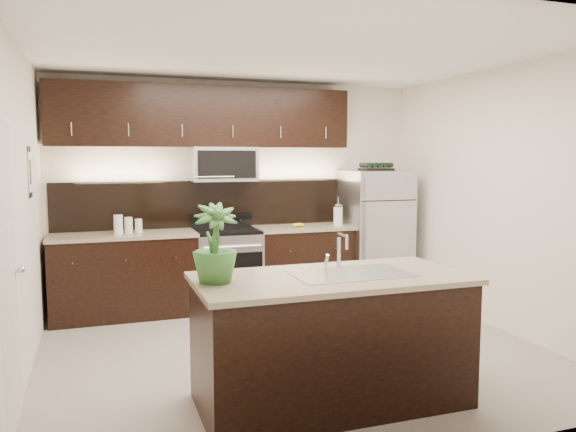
{
  "coord_description": "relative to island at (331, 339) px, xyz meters",
  "views": [
    {
      "loc": [
        -1.68,
        -4.74,
        1.78
      ],
      "look_at": [
        0.13,
        0.55,
        1.2
      ],
      "focal_mm": 35.0,
      "sensor_mm": 36.0,
      "label": 1
    }
  ],
  "objects": [
    {
      "name": "wine_rack",
      "position": [
        1.79,
        2.74,
        1.19
      ],
      "size": [
        0.4,
        0.25,
        0.1
      ],
      "color": "black",
      "rests_on": "refrigerator"
    },
    {
      "name": "room_walls",
      "position": [
        -0.0,
        1.07,
        1.22
      ],
      "size": [
        4.52,
        4.02,
        2.71
      ],
      "color": "silver",
      "rests_on": "ground"
    },
    {
      "name": "ground",
      "position": [
        0.11,
        1.11,
        -0.47
      ],
      "size": [
        4.5,
        4.5,
        0.0
      ],
      "primitive_type": "plane",
      "color": "gray",
      "rests_on": "ground"
    },
    {
      "name": "sink_faucet",
      "position": [
        0.15,
        0.01,
        0.48
      ],
      "size": [
        0.84,
        0.5,
        0.28
      ],
      "color": "silver",
      "rests_on": "island"
    },
    {
      "name": "upper_fixtures",
      "position": [
        -0.32,
        2.94,
        1.67
      ],
      "size": [
        3.49,
        0.4,
        1.66
      ],
      "color": "black",
      "rests_on": "counter_run"
    },
    {
      "name": "bananas",
      "position": [
        0.68,
        2.72,
        0.49
      ],
      "size": [
        0.18,
        0.16,
        0.05
      ],
      "primitive_type": "ellipsoid",
      "rotation": [
        0.0,
        0.0,
        0.26
      ],
      "color": "gold",
      "rests_on": "counter_run"
    },
    {
      "name": "island",
      "position": [
        0.0,
        0.0,
        0.0
      ],
      "size": [
        1.96,
        0.96,
        0.94
      ],
      "color": "black",
      "rests_on": "ground"
    },
    {
      "name": "plant",
      "position": [
        -0.83,
        0.05,
        0.74
      ],
      "size": [
        0.3,
        0.3,
        0.54
      ],
      "primitive_type": "imported",
      "rotation": [
        0.0,
        0.0,
        0.01
      ],
      "color": "#2F6428",
      "rests_on": "island"
    },
    {
      "name": "refrigerator",
      "position": [
        1.79,
        2.74,
        0.33
      ],
      "size": [
        0.78,
        0.7,
        1.61
      ],
      "primitive_type": "cube",
      "color": "#B2B2B7",
      "rests_on": "ground"
    },
    {
      "name": "counter_run",
      "position": [
        -0.35,
        2.8,
        -0.0
      ],
      "size": [
        3.51,
        0.65,
        0.94
      ],
      "color": "black",
      "rests_on": "ground"
    },
    {
      "name": "canisters",
      "position": [
        -1.27,
        2.78,
        0.56
      ],
      "size": [
        0.31,
        0.17,
        0.22
      ],
      "rotation": [
        0.0,
        0.0,
        0.34
      ],
      "color": "silver",
      "rests_on": "counter_run"
    },
    {
      "name": "french_press",
      "position": [
        1.27,
        2.75,
        0.6
      ],
      "size": [
        0.12,
        0.12,
        0.34
      ],
      "rotation": [
        0.0,
        0.0,
        0.0
      ],
      "color": "silver",
      "rests_on": "counter_run"
    }
  ]
}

